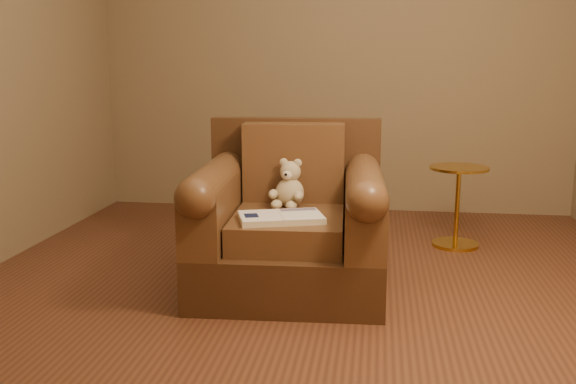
# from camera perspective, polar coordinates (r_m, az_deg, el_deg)

# --- Properties ---
(floor) EXTENTS (4.00, 4.00, 0.00)m
(floor) POSITION_cam_1_polar(r_m,az_deg,el_deg) (3.75, 1.77, -8.28)
(floor) COLOR brown
(floor) RESTS_ON ground
(armchair) EXTENTS (1.08, 1.03, 0.93)m
(armchair) POSITION_cam_1_polar(r_m,az_deg,el_deg) (3.65, 0.18, -2.92)
(armchair) COLOR #432916
(armchair) RESTS_ON floor
(teddy_bear) EXTENTS (0.21, 0.24, 0.29)m
(teddy_bear) POSITION_cam_1_polar(r_m,az_deg,el_deg) (3.69, 0.08, 0.31)
(teddy_bear) COLOR #C2AF88
(teddy_bear) RESTS_ON armchair
(guidebook) EXTENTS (0.50, 0.38, 0.04)m
(guidebook) POSITION_cam_1_polar(r_m,az_deg,el_deg) (3.39, -0.62, -2.28)
(guidebook) COLOR beige
(guidebook) RESTS_ON armchair
(side_table) EXTENTS (0.40, 0.40, 0.56)m
(side_table) POSITION_cam_1_polar(r_m,az_deg,el_deg) (4.59, 14.82, -1.01)
(side_table) COLOR gold
(side_table) RESTS_ON floor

